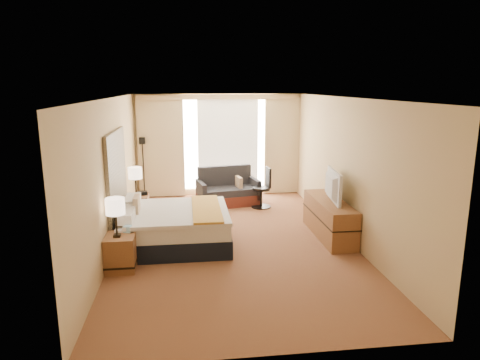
{
  "coord_description": "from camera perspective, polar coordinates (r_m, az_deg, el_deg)",
  "views": [
    {
      "loc": [
        -0.81,
        -7.46,
        2.81
      ],
      "look_at": [
        0.18,
        0.4,
        1.05
      ],
      "focal_mm": 32.0,
      "sensor_mm": 36.0,
      "label": 1
    }
  ],
  "objects": [
    {
      "name": "loveseat",
      "position": [
        10.31,
        -1.64,
        -1.61
      ],
      "size": [
        1.54,
        1.02,
        0.89
      ],
      "rotation": [
        0.0,
        0.0,
        0.19
      ],
      "color": "maroon",
      "rests_on": "floor"
    },
    {
      "name": "floor",
      "position": [
        8.01,
        -0.92,
        -8.02
      ],
      "size": [
        4.2,
        7.0,
        0.02
      ],
      "primitive_type": "cube",
      "color": "#5C221A",
      "rests_on": "ground"
    },
    {
      "name": "bed",
      "position": [
        7.78,
        -8.68,
        -6.16
      ],
      "size": [
        1.89,
        1.73,
        0.92
      ],
      "color": "black",
      "rests_on": "floor"
    },
    {
      "name": "wall_left",
      "position": [
        7.71,
        -16.65,
        0.7
      ],
      "size": [
        0.02,
        7.0,
        2.6
      ],
      "primitive_type": "cube",
      "color": "tan",
      "rests_on": "ground"
    },
    {
      "name": "nightstand_left",
      "position": [
        6.97,
        -15.61,
        -9.3
      ],
      "size": [
        0.45,
        0.52,
        0.55
      ],
      "primitive_type": "cube",
      "color": "#925D35",
      "rests_on": "floor"
    },
    {
      "name": "nightstand_right",
      "position": [
        9.32,
        -13.45,
        -3.61
      ],
      "size": [
        0.45,
        0.52,
        0.55
      ],
      "primitive_type": "cube",
      "color": "#925D35",
      "rests_on": "floor"
    },
    {
      "name": "wall_back",
      "position": [
        11.09,
        -2.93,
        4.68
      ],
      "size": [
        4.2,
        0.02,
        2.6
      ],
      "primitive_type": "cube",
      "color": "tan",
      "rests_on": "ground"
    },
    {
      "name": "wall_front",
      "position": [
        4.31,
        4.19,
        -8.03
      ],
      "size": [
        4.2,
        0.02,
        2.6
      ],
      "primitive_type": "cube",
      "color": "tan",
      "rests_on": "ground"
    },
    {
      "name": "telephone",
      "position": [
        9.24,
        -12.86,
        -1.72
      ],
      "size": [
        0.22,
        0.19,
        0.07
      ],
      "primitive_type": "cube",
      "rotation": [
        0.0,
        0.0,
        0.27
      ],
      "color": "black",
      "rests_on": "nightstand_right"
    },
    {
      "name": "tissue_box",
      "position": [
        6.99,
        -14.74,
        -6.32
      ],
      "size": [
        0.14,
        0.14,
        0.1
      ],
      "primitive_type": "cube",
      "rotation": [
        0.0,
        0.0,
        -0.3
      ],
      "color": "#97CDE9",
      "rests_on": "nightstand_left"
    },
    {
      "name": "desk_chair",
      "position": [
        10.01,
        3.13,
        -1.3
      ],
      "size": [
        0.46,
        0.46,
        0.95
      ],
      "rotation": [
        0.0,
        0.0,
        0.07
      ],
      "color": "black",
      "rests_on": "floor"
    },
    {
      "name": "ceiling",
      "position": [
        7.5,
        -0.99,
        10.91
      ],
      "size": [
        4.2,
        7.0,
        0.02
      ],
      "primitive_type": "cube",
      "color": "white",
      "rests_on": "wall_back"
    },
    {
      "name": "lamp_left",
      "position": [
        6.7,
        -16.3,
        -3.49
      ],
      "size": [
        0.29,
        0.29,
        0.61
      ],
      "color": "black",
      "rests_on": "nightstand_left"
    },
    {
      "name": "window",
      "position": [
        11.08,
        -1.63,
        4.79
      ],
      "size": [
        2.3,
        0.02,
        2.3
      ],
      "primitive_type": "cube",
      "color": "white",
      "rests_on": "wall_back"
    },
    {
      "name": "floor_lamp",
      "position": [
        10.94,
        -12.82,
        3.2
      ],
      "size": [
        0.2,
        0.2,
        1.55
      ],
      "color": "black",
      "rests_on": "floor"
    },
    {
      "name": "television",
      "position": [
        8.08,
        11.72,
        -0.76
      ],
      "size": [
        0.25,
        1.01,
        0.58
      ],
      "primitive_type": "imported",
      "rotation": [
        0.0,
        0.0,
        1.45
      ],
      "color": "black",
      "rests_on": "media_dresser"
    },
    {
      "name": "headboard",
      "position": [
        7.91,
        -16.13,
        0.86
      ],
      "size": [
        0.06,
        1.85,
        1.5
      ],
      "primitive_type": "cube",
      "color": "black",
      "rests_on": "wall_left"
    },
    {
      "name": "lamp_right",
      "position": [
        9.16,
        -13.81,
        0.84
      ],
      "size": [
        0.28,
        0.28,
        0.6
      ],
      "color": "black",
      "rests_on": "nightstand_right"
    },
    {
      "name": "wall_right",
      "position": [
        8.15,
        13.9,
        1.47
      ],
      "size": [
        0.02,
        7.0,
        2.6
      ],
      "primitive_type": "cube",
      "color": "tan",
      "rests_on": "ground"
    },
    {
      "name": "curtains",
      "position": [
        10.96,
        -2.91,
        5.16
      ],
      "size": [
        4.12,
        0.19,
        2.56
      ],
      "color": "beige",
      "rests_on": "floor"
    },
    {
      "name": "media_dresser",
      "position": [
        8.28,
        11.81,
        -5.03
      ],
      "size": [
        0.5,
        1.8,
        0.7
      ],
      "primitive_type": "cube",
      "color": "#925D35",
      "rests_on": "floor"
    }
  ]
}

